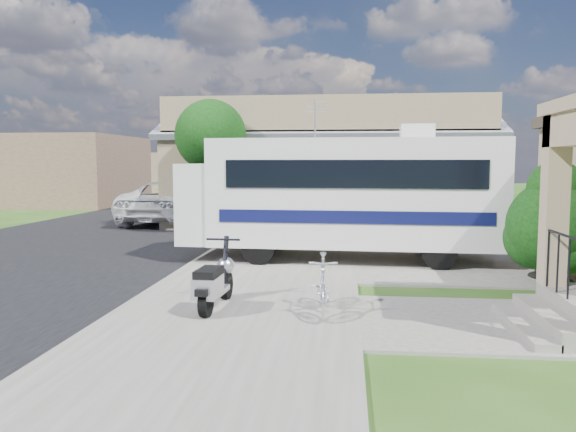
# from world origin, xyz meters

# --- Properties ---
(ground) EXTENTS (120.00, 120.00, 0.00)m
(ground) POSITION_xyz_m (0.00, 0.00, 0.00)
(ground) COLOR #1F4011
(street_slab) EXTENTS (9.00, 80.00, 0.02)m
(street_slab) POSITION_xyz_m (-7.50, 10.00, 0.01)
(street_slab) COLOR black
(street_slab) RESTS_ON ground
(sidewalk_slab) EXTENTS (4.00, 80.00, 0.06)m
(sidewalk_slab) POSITION_xyz_m (-1.00, 10.00, 0.03)
(sidewalk_slab) COLOR #5F5D55
(sidewalk_slab) RESTS_ON ground
(driveway_slab) EXTENTS (7.00, 6.00, 0.05)m
(driveway_slab) POSITION_xyz_m (1.50, 4.50, 0.03)
(driveway_slab) COLOR #5F5D55
(driveway_slab) RESTS_ON ground
(walk_slab) EXTENTS (4.00, 3.00, 0.05)m
(walk_slab) POSITION_xyz_m (3.00, -1.00, 0.03)
(walk_slab) COLOR #5F5D55
(walk_slab) RESTS_ON ground
(warehouse) EXTENTS (12.50, 8.40, 5.04)m
(warehouse) POSITION_xyz_m (0.00, 13.97, 1.99)
(warehouse) COLOR #7A694C
(warehouse) RESTS_ON ground
(distant_bldg_far) EXTENTS (10.00, 8.00, 4.00)m
(distant_bldg_far) POSITION_xyz_m (-17.00, 22.00, 2.00)
(distant_bldg_far) COLOR brown
(distant_bldg_far) RESTS_ON ground
(distant_bldg_near) EXTENTS (8.00, 7.00, 3.20)m
(distant_bldg_near) POSITION_xyz_m (-15.00, 34.00, 1.60)
(distant_bldg_near) COLOR #7A694C
(distant_bldg_near) RESTS_ON ground
(street_tree_a) EXTENTS (2.44, 2.40, 4.58)m
(street_tree_a) POSITION_xyz_m (-3.70, 9.05, 3.25)
(street_tree_a) COLOR #322016
(street_tree_a) RESTS_ON ground
(street_tree_b) EXTENTS (2.44, 2.40, 4.73)m
(street_tree_b) POSITION_xyz_m (-3.70, 19.05, 3.39)
(street_tree_b) COLOR #322016
(street_tree_b) RESTS_ON ground
(street_tree_c) EXTENTS (2.44, 2.40, 4.42)m
(street_tree_c) POSITION_xyz_m (-3.70, 28.05, 3.10)
(street_tree_c) COLOR #322016
(street_tree_c) RESTS_ON ground
(motorhome) EXTENTS (7.83, 2.75, 3.97)m
(motorhome) POSITION_xyz_m (0.66, 4.43, 1.70)
(motorhome) COLOR silver
(motorhome) RESTS_ON ground
(shrub) EXTENTS (2.04, 1.95, 2.50)m
(shrub) POSITION_xyz_m (4.98, 2.13, 1.28)
(shrub) COLOR #322016
(shrub) RESTS_ON ground
(scooter) EXTENTS (0.60, 1.70, 1.12)m
(scooter) POSITION_xyz_m (-1.37, -0.75, 0.50)
(scooter) COLOR black
(scooter) RESTS_ON ground
(bicycle) EXTENTS (0.51, 1.58, 0.94)m
(bicycle) POSITION_xyz_m (0.41, -0.79, 0.47)
(bicycle) COLOR #B7B6BE
(bicycle) RESTS_ON ground
(pickup_truck) EXTENTS (3.31, 6.39, 1.72)m
(pickup_truck) POSITION_xyz_m (-6.20, 12.72, 0.86)
(pickup_truck) COLOR silver
(pickup_truck) RESTS_ON ground
(van) EXTENTS (3.68, 6.66, 1.83)m
(van) POSITION_xyz_m (-6.55, 19.51, 0.91)
(van) COLOR silver
(van) RESTS_ON ground
(garden_hose) EXTENTS (0.39, 0.39, 0.18)m
(garden_hose) POSITION_xyz_m (3.82, -0.31, 0.09)
(garden_hose) COLOR #136326
(garden_hose) RESTS_ON ground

